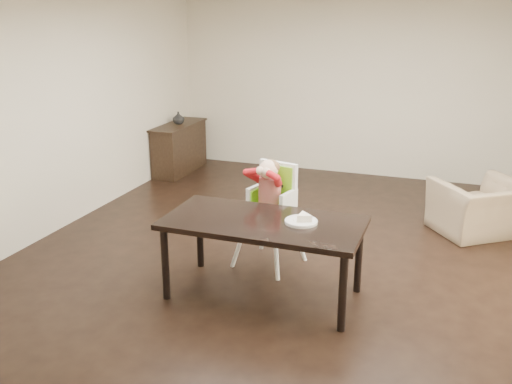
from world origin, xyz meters
TOP-DOWN VIEW (x-y plane):
  - ground at (0.00, 0.00)m, footprint 7.00×7.00m
  - room_walls at (0.00, 0.00)m, footprint 6.02×7.02m
  - dining_table at (-0.11, -0.90)m, footprint 1.80×0.90m
  - high_chair at (-0.27, -0.21)m, footprint 0.57×0.57m
  - plate at (0.24, -0.85)m, footprint 0.31×0.31m
  - armchair at (1.80, 1.42)m, footprint 1.17×1.10m
  - sideboard at (-2.78, 2.62)m, footprint 0.44×1.26m
  - vase at (-2.78, 2.64)m, footprint 0.24×0.25m

SIDE VIEW (x-z plane):
  - ground at x=0.00m, z-range 0.00..0.00m
  - sideboard at x=-2.78m, z-range 0.00..0.79m
  - armchair at x=1.80m, z-range 0.00..0.86m
  - dining_table at x=-0.11m, z-range 0.30..1.05m
  - plate at x=0.24m, z-range 0.74..0.82m
  - high_chair at x=-0.27m, z-range 0.23..1.37m
  - vase at x=-2.78m, z-range 0.79..0.98m
  - room_walls at x=0.00m, z-range 0.50..3.21m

